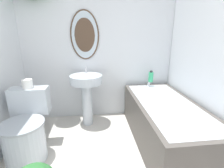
# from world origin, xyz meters

# --- Properties ---
(wall_back) EXTENTS (2.37, 0.41, 2.40)m
(wall_back) POSITION_xyz_m (-0.15, 2.31, 1.32)
(wall_back) COLOR silver
(wall_back) RESTS_ON ground_plane
(toilet) EXTENTS (0.44, 0.60, 0.72)m
(toilet) POSITION_xyz_m (-0.84, 1.43, 0.30)
(toilet) COLOR silver
(toilet) RESTS_ON ground_plane
(pedestal_sink) EXTENTS (0.45, 0.45, 0.85)m
(pedestal_sink) POSITION_xyz_m (-0.21, 2.04, 0.55)
(pedestal_sink) COLOR silver
(pedestal_sink) RESTS_ON ground_plane
(bathtub) EXTENTS (0.71, 1.51, 0.60)m
(bathtub) POSITION_xyz_m (0.75, 1.50, 0.27)
(bathtub) COLOR #4C4742
(bathtub) RESTS_ON ground_plane
(shampoo_bottle) EXTENTS (0.07, 0.07, 0.17)m
(shampoo_bottle) POSITION_xyz_m (0.77, 2.14, 0.68)
(shampoo_bottle) COLOR #38B275
(shampoo_bottle) RESTS_ON bathtub
(toilet_paper_roll) EXTENTS (0.11, 0.11, 0.10)m
(toilet_paper_roll) POSITION_xyz_m (-0.84, 1.65, 0.77)
(toilet_paper_roll) COLOR white
(toilet_paper_roll) RESTS_ON toilet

